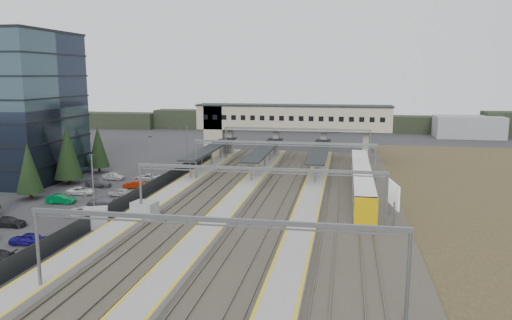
% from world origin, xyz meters
% --- Properties ---
extents(ground, '(220.00, 220.00, 0.00)m').
position_xyz_m(ground, '(0.00, 0.00, 0.00)').
color(ground, '#2B2B2D').
rests_on(ground, ground).
extents(conifer_row, '(4.42, 49.82, 9.50)m').
position_xyz_m(conifer_row, '(-22.00, -3.86, 4.84)').
color(conifer_row, black).
rests_on(conifer_row, ground).
extents(car_park, '(10.56, 44.50, 1.29)m').
position_xyz_m(car_park, '(-13.16, -5.96, 0.61)').
color(car_park, silver).
rests_on(car_park, ground).
extents(lampposts, '(0.50, 53.25, 8.07)m').
position_xyz_m(lampposts, '(-8.00, 1.25, 4.34)').
color(lampposts, slate).
rests_on(lampposts, ground).
extents(fence, '(0.08, 90.00, 2.00)m').
position_xyz_m(fence, '(-6.50, 5.00, 1.00)').
color(fence, '#26282B').
rests_on(fence, ground).
extents(relay_cabin_near, '(3.16, 2.57, 2.35)m').
position_xyz_m(relay_cabin_near, '(-1.97, -7.10, 1.18)').
color(relay_cabin_near, gray).
rests_on(relay_cabin_near, ground).
extents(relay_cabin_far, '(3.13, 2.91, 2.29)m').
position_xyz_m(relay_cabin_far, '(-6.37, -10.63, 1.15)').
color(relay_cabin_far, gray).
rests_on(relay_cabin_far, ground).
extents(rail_corridor, '(34.00, 90.00, 0.92)m').
position_xyz_m(rail_corridor, '(9.34, 5.00, 0.29)').
color(rail_corridor, '#38322D').
rests_on(rail_corridor, ground).
extents(canopies, '(23.10, 30.00, 3.28)m').
position_xyz_m(canopies, '(7.00, 27.00, 3.92)').
color(canopies, black).
rests_on(canopies, ground).
extents(footbridge, '(40.40, 6.40, 11.20)m').
position_xyz_m(footbridge, '(7.70, 42.00, 7.93)').
color(footbridge, tan).
rests_on(footbridge, ground).
extents(gantries, '(28.40, 62.28, 7.17)m').
position_xyz_m(gantries, '(12.00, 3.00, 6.00)').
color(gantries, slate).
rests_on(gantries, ground).
extents(train, '(2.67, 37.08, 3.36)m').
position_xyz_m(train, '(24.00, 12.46, 1.91)').
color(train, white).
rests_on(train, ground).
extents(billboard, '(1.04, 5.70, 4.84)m').
position_xyz_m(billboard, '(27.20, -2.11, 3.24)').
color(billboard, slate).
rests_on(billboard, ground).
extents(treeline_far, '(170.00, 19.00, 7.00)m').
position_xyz_m(treeline_far, '(23.81, 92.28, 2.95)').
color(treeline_far, black).
rests_on(treeline_far, ground).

